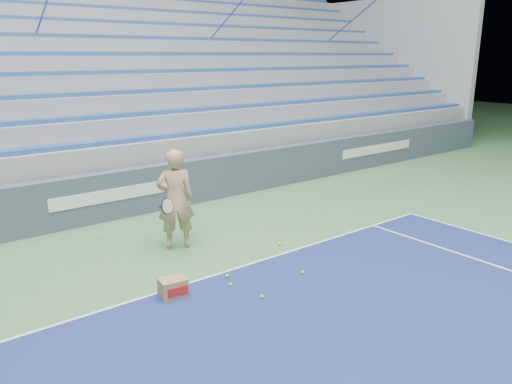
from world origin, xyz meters
The scene contains 9 objects.
sponsor_barrier centered at (0.00, 15.88, 0.55)m, with size 30.00×0.32×1.10m.
bleachers centered at (0.00, 21.60, 2.36)m, with size 31.00×9.15×7.30m.
tennis_player centered at (0.11, 13.42, 0.97)m, with size 1.02×0.96×1.94m.
ball_box centered at (-0.96, 11.64, 0.15)m, with size 0.44×0.37×0.30m.
tennis_ball_0 centered at (1.18, 11.01, 0.03)m, with size 0.07×0.07×0.07m, color #ACD22B.
tennis_ball_1 centered at (0.08, 10.74, 0.03)m, with size 0.07×0.07×0.07m, color #ACD22B.
tennis_ball_3 centered at (0.09, 11.68, 0.03)m, with size 0.07×0.07×0.07m, color #ACD22B.
tennis_ball_4 centered at (-0.06, 11.38, 0.03)m, with size 0.07×0.07×0.07m, color #ACD22B.
tennis_ball_5 centered at (1.75, 12.27, 0.03)m, with size 0.07×0.07×0.07m, color #ACD22B.
Camera 1 is at (-4.26, 5.32, 3.62)m, focal length 35.00 mm.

